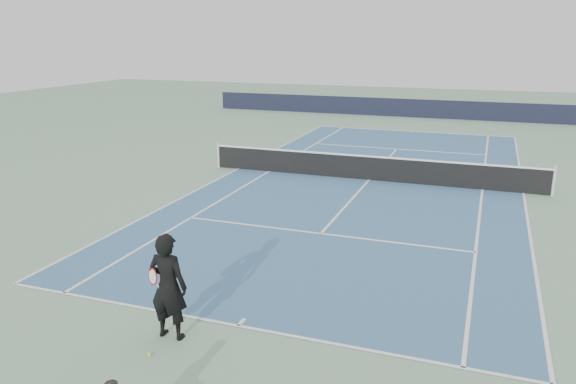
% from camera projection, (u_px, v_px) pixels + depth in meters
% --- Properties ---
extents(ground, '(80.00, 80.00, 0.00)m').
position_uv_depth(ground, '(369.00, 180.00, 21.45)').
color(ground, gray).
extents(court_surface, '(10.97, 23.77, 0.01)m').
position_uv_depth(court_surface, '(369.00, 180.00, 21.45)').
color(court_surface, '#3A648B').
rests_on(court_surface, ground).
extents(tennis_net, '(12.90, 0.10, 1.07)m').
position_uv_depth(tennis_net, '(370.00, 167.00, 21.31)').
color(tennis_net, silver).
rests_on(tennis_net, ground).
extents(windscreen_far, '(30.00, 0.25, 1.20)m').
position_uv_depth(windscreen_far, '(426.00, 109.00, 37.47)').
color(windscreen_far, black).
rests_on(windscreen_far, ground).
extents(tennis_player, '(0.83, 0.55, 2.01)m').
position_uv_depth(tennis_player, '(168.00, 286.00, 10.07)').
color(tennis_player, black).
rests_on(tennis_player, ground).
extents(tennis_ball, '(0.06, 0.06, 0.06)m').
position_uv_depth(tennis_ball, '(149.00, 355.00, 9.68)').
color(tennis_ball, yellow).
rests_on(tennis_ball, ground).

